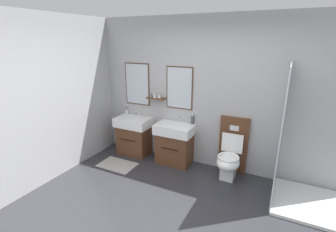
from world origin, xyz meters
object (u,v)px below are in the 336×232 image
vanity_sink_right (175,143)px  toilet (230,155)px  shower_tray (299,177)px  vanity_sink_left (134,135)px  soap_dispenser (192,120)px  toothbrush_cup (127,111)px

vanity_sink_right → toilet: 1.04m
shower_tray → vanity_sink_left: bearing=174.3°
soap_dispenser → toothbrush_cup: bearing=-179.6°
toilet → shower_tray: size_ratio=0.51×
vanity_sink_left → toilet: bearing=-0.2°
vanity_sink_left → shower_tray: shower_tray is taller
toothbrush_cup → shower_tray: (3.23, -0.45, -0.42)m
vanity_sink_left → toothbrush_cup: bearing=149.6°
toilet → shower_tray: bearing=-15.9°
vanity_sink_left → toilet: toilet is taller
toilet → soap_dispenser: (-0.76, 0.17, 0.47)m
toilet → toothbrush_cup: 2.26m
vanity_sink_right → toothbrush_cup: (-1.17, 0.16, 0.41)m
toilet → toothbrush_cup: (-2.21, 0.16, 0.44)m
vanity_sink_left → toilet: 1.94m
vanity_sink_left → soap_dispenser: size_ratio=3.98×
shower_tray → soap_dispenser: bearing=165.5°
vanity_sink_left → vanity_sink_right: size_ratio=1.00×
vanity_sink_left → toothbrush_cup: toothbrush_cup is taller
soap_dispenser → vanity_sink_left: bearing=-172.0°
vanity_sink_left → shower_tray: bearing=-5.7°
toothbrush_cup → soap_dispenser: toothbrush_cup is taller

